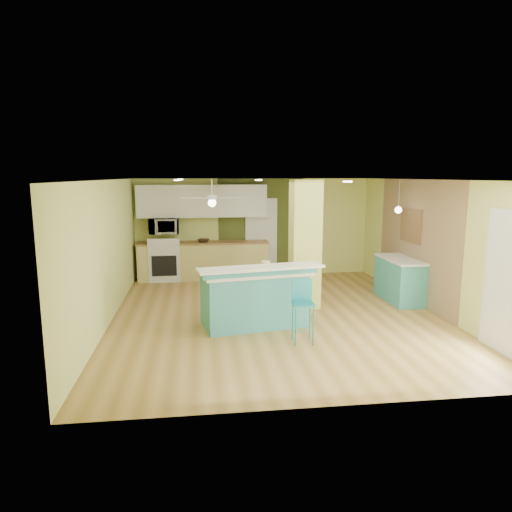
# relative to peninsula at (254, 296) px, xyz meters

# --- Properties ---
(floor) EXTENTS (6.00, 7.00, 0.01)m
(floor) POSITION_rel_peninsula_xyz_m (0.48, 0.55, -0.52)
(floor) COLOR olive
(floor) RESTS_ON ground
(ceiling) EXTENTS (6.00, 7.00, 0.01)m
(ceiling) POSITION_rel_peninsula_xyz_m (0.48, 0.55, 1.99)
(ceiling) COLOR white
(ceiling) RESTS_ON wall_back
(wall_back) EXTENTS (6.00, 0.01, 2.50)m
(wall_back) POSITION_rel_peninsula_xyz_m (0.48, 4.05, 0.73)
(wall_back) COLOR #D8DE77
(wall_back) RESTS_ON floor
(wall_front) EXTENTS (6.00, 0.01, 2.50)m
(wall_front) POSITION_rel_peninsula_xyz_m (0.48, -2.96, 0.73)
(wall_front) COLOR #D8DE77
(wall_front) RESTS_ON floor
(wall_left) EXTENTS (0.01, 7.00, 2.50)m
(wall_left) POSITION_rel_peninsula_xyz_m (-2.53, 0.55, 0.73)
(wall_left) COLOR #D8DE77
(wall_left) RESTS_ON floor
(wall_right) EXTENTS (0.01, 7.00, 2.50)m
(wall_right) POSITION_rel_peninsula_xyz_m (3.48, 0.55, 0.73)
(wall_right) COLOR #D8DE77
(wall_right) RESTS_ON floor
(wood_panel) EXTENTS (0.02, 3.40, 2.50)m
(wood_panel) POSITION_rel_peninsula_xyz_m (3.47, 1.15, 0.73)
(wood_panel) COLOR #85674C
(wood_panel) RESTS_ON floor
(olive_accent) EXTENTS (2.20, 0.02, 2.50)m
(olive_accent) POSITION_rel_peninsula_xyz_m (0.68, 4.04, 0.73)
(olive_accent) COLOR #434C1E
(olive_accent) RESTS_ON floor
(interior_door) EXTENTS (0.82, 0.05, 2.00)m
(interior_door) POSITION_rel_peninsula_xyz_m (0.68, 4.01, 0.48)
(interior_door) COLOR silver
(interior_door) RESTS_ON floor
(french_door) EXTENTS (0.04, 1.08, 2.10)m
(french_door) POSITION_rel_peninsula_xyz_m (3.45, -1.75, 0.53)
(french_door) COLOR white
(french_door) RESTS_ON floor
(column) EXTENTS (0.55, 0.55, 2.50)m
(column) POSITION_rel_peninsula_xyz_m (1.13, 1.05, 0.73)
(column) COLOR #C5CD5F
(column) RESTS_ON floor
(kitchen_run) EXTENTS (3.25, 0.63, 0.94)m
(kitchen_run) POSITION_rel_peninsula_xyz_m (-0.82, 3.75, -0.04)
(kitchen_run) COLOR tan
(kitchen_run) RESTS_ON floor
(stove) EXTENTS (0.76, 0.66, 1.08)m
(stove) POSITION_rel_peninsula_xyz_m (-1.77, 3.74, -0.06)
(stove) COLOR silver
(stove) RESTS_ON floor
(upper_cabinets) EXTENTS (3.20, 0.34, 0.80)m
(upper_cabinets) POSITION_rel_peninsula_xyz_m (-0.82, 3.87, 1.43)
(upper_cabinets) COLOR white
(upper_cabinets) RESTS_ON wall_back
(microwave) EXTENTS (0.70, 0.48, 0.39)m
(microwave) POSITION_rel_peninsula_xyz_m (-1.77, 3.75, 0.83)
(microwave) COLOR white
(microwave) RESTS_ON wall_back
(ceiling_fan) EXTENTS (1.41, 1.41, 0.61)m
(ceiling_fan) POSITION_rel_peninsula_xyz_m (-0.62, 2.55, 1.56)
(ceiling_fan) COLOR silver
(ceiling_fan) RESTS_ON ceiling
(pendant_lamp) EXTENTS (0.14, 0.14, 0.69)m
(pendant_lamp) POSITION_rel_peninsula_xyz_m (3.13, 1.30, 1.37)
(pendant_lamp) COLOR silver
(pendant_lamp) RESTS_ON ceiling
(wall_decor) EXTENTS (0.03, 0.90, 0.70)m
(wall_decor) POSITION_rel_peninsula_xyz_m (3.44, 1.35, 1.03)
(wall_decor) COLOR brown
(wall_decor) RESTS_ON wood_panel
(peninsula) EXTENTS (2.13, 1.43, 1.11)m
(peninsula) POSITION_rel_peninsula_xyz_m (0.00, 0.00, 0.00)
(peninsula) COLOR teal
(peninsula) RESTS_ON floor
(bar_stool) EXTENTS (0.34, 0.34, 0.98)m
(bar_stool) POSITION_rel_peninsula_xyz_m (0.64, -0.89, 0.14)
(bar_stool) COLOR teal
(bar_stool) RESTS_ON floor
(side_counter) EXTENTS (0.59, 1.39, 0.89)m
(side_counter) POSITION_rel_peninsula_xyz_m (3.18, 1.20, -0.07)
(side_counter) COLOR teal
(side_counter) RESTS_ON floor
(fruit_bowl) EXTENTS (0.37, 0.37, 0.07)m
(fruit_bowl) POSITION_rel_peninsula_xyz_m (-0.81, 3.71, 0.46)
(fruit_bowl) COLOR #382417
(fruit_bowl) RESTS_ON kitchen_run
(canister) EXTENTS (0.16, 0.16, 0.17)m
(canister) POSITION_rel_peninsula_xyz_m (0.19, -0.07, 0.54)
(canister) COLOR gold
(canister) RESTS_ON peninsula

